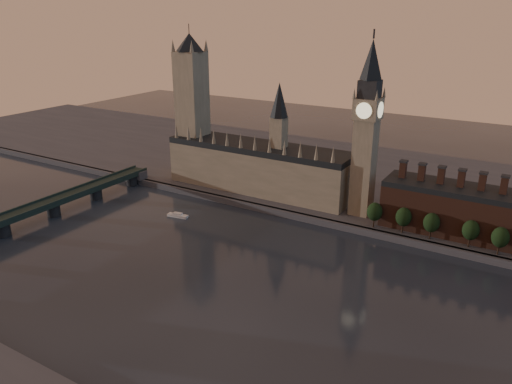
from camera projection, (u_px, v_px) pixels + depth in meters
ground at (252, 298)px, 221.74m from camera, size 900.00×900.00×0.00m
north_bank at (379, 182)px, 364.33m from camera, size 900.00×182.00×4.00m
palace_of_westminster at (259, 165)px, 338.00m from camera, size 130.00×30.30×74.00m
victoria_tower at (192, 102)px, 352.14m from camera, size 24.00×24.00×108.00m
big_ben at (367, 128)px, 285.92m from camera, size 15.00×15.00×107.00m
chimney_block at (488, 215)px, 265.40m from camera, size 110.00×25.00×37.00m
embankment_tree_0 at (375, 212)px, 281.17m from camera, size 8.60×8.60×14.88m
embankment_tree_1 at (404, 217)px, 274.12m from camera, size 8.60×8.60×14.88m
embankment_tree_2 at (432, 223)px, 266.76m from camera, size 8.60×8.60×14.88m
embankment_tree_3 at (471, 230)px, 257.63m from camera, size 8.60×8.60×14.88m
embankment_tree_4 at (500, 237)px, 249.49m from camera, size 8.60×8.60×14.88m
westminster_bridge at (24, 215)px, 292.10m from camera, size 14.00×200.00×11.55m
river_boat at (178, 215)px, 308.50m from camera, size 13.62×5.75×2.64m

